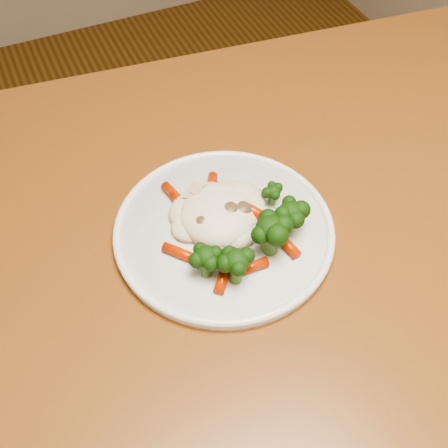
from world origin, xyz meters
The scene contains 3 objects.
dining_table centered at (0.24, -0.28, 0.65)m, with size 1.29×0.94×0.75m.
plate centered at (0.24, -0.25, 0.76)m, with size 0.26×0.26×0.01m, color white.
meal centered at (0.24, -0.26, 0.78)m, with size 0.17×0.18×0.05m.
Camera 1 is at (0.07, -0.62, 1.28)m, focal length 45.00 mm.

